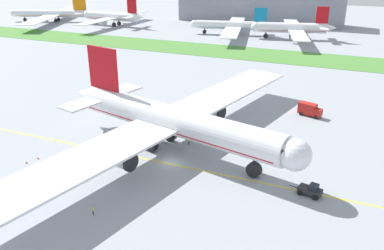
# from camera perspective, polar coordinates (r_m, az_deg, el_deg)

# --- Properties ---
(ground_plane) EXTENTS (600.00, 600.00, 0.00)m
(ground_plane) POSITION_cam_1_polar(r_m,az_deg,el_deg) (78.25, -3.09, -5.41)
(ground_plane) COLOR #9399A0
(ground_plane) RESTS_ON ground
(apron_taxi_line) EXTENTS (280.00, 0.36, 0.01)m
(apron_taxi_line) POSITION_cam_1_polar(r_m,az_deg,el_deg) (77.95, -3.21, -5.53)
(apron_taxi_line) COLOR yellow
(apron_taxi_line) RESTS_ON ground
(grass_median_strip) EXTENTS (320.00, 24.00, 0.10)m
(grass_median_strip) POSITION_cam_1_polar(r_m,az_deg,el_deg) (166.89, 11.88, 9.57)
(grass_median_strip) COLOR #4C8438
(grass_median_strip) RESTS_ON ground
(airliner_foreground) EXTENTS (56.97, 91.50, 18.93)m
(airliner_foreground) POSITION_cam_1_polar(r_m,az_deg,el_deg) (80.95, -2.90, 0.62)
(airliner_foreground) COLOR white
(airliner_foreground) RESTS_ON ground
(pushback_tug) EXTENTS (5.70, 3.02, 2.22)m
(pushback_tug) POSITION_cam_1_polar(r_m,az_deg,el_deg) (70.66, 16.49, -8.84)
(pushback_tug) COLOR #26262B
(pushback_tug) RESTS_ON ground
(ground_crew_wingwalker_port) EXTENTS (0.41, 0.48, 1.55)m
(ground_crew_wingwalker_port) POSITION_cam_1_polar(r_m,az_deg,el_deg) (65.15, -13.91, -11.53)
(ground_crew_wingwalker_port) COLOR black
(ground_crew_wingwalker_port) RESTS_ON ground
(ground_crew_marshaller_front) EXTENTS (0.49, 0.46, 1.65)m
(ground_crew_marshaller_front) POSITION_cam_1_polar(r_m,az_deg,el_deg) (85.09, -0.47, -2.18)
(ground_crew_marshaller_front) COLOR black
(ground_crew_marshaller_front) RESTS_ON ground
(traffic_cone_near_nose) EXTENTS (0.36, 0.36, 0.58)m
(traffic_cone_near_nose) POSITION_cam_1_polar(r_m,az_deg,el_deg) (78.23, -21.14, -6.85)
(traffic_cone_near_nose) COLOR #F2590C
(traffic_cone_near_nose) RESTS_ON ground
(traffic_cone_port_wing) EXTENTS (0.36, 0.36, 0.58)m
(traffic_cone_port_wing) POSITION_cam_1_polar(r_m,az_deg,el_deg) (85.22, -21.04, -4.33)
(traffic_cone_port_wing) COLOR #F2590C
(traffic_cone_port_wing) RESTS_ON ground
(traffic_cone_starboard_wing) EXTENTS (0.36, 0.36, 0.58)m
(traffic_cone_starboard_wing) POSITION_cam_1_polar(r_m,az_deg,el_deg) (84.26, -22.46, -4.87)
(traffic_cone_starboard_wing) COLOR #F2590C
(traffic_cone_starboard_wing) RESTS_ON ground
(service_truck_baggage_loader) EXTENTS (6.18, 3.82, 3.21)m
(service_truck_baggage_loader) POSITION_cam_1_polar(r_m,az_deg,el_deg) (104.49, 16.33, 2.14)
(service_truck_baggage_loader) COLOR #B21E19
(service_truck_baggage_loader) RESTS_ON ground
(parked_airliner_far_left) EXTENTS (48.86, 81.20, 13.82)m
(parked_airliner_far_left) POSITION_cam_1_polar(r_m,az_deg,el_deg) (267.18, -19.22, 14.69)
(parked_airliner_far_left) COLOR white
(parked_airliner_far_left) RESTS_ON ground
(parked_airliner_far_centre) EXTENTS (40.82, 63.42, 15.29)m
(parked_airliner_far_centre) POSITION_cam_1_polar(r_m,az_deg,el_deg) (241.80, -11.14, 14.88)
(parked_airliner_far_centre) COLOR white
(parked_airliner_far_centre) RESTS_ON ground
(parked_airliner_far_right) EXTENTS (41.83, 67.35, 13.58)m
(parked_airliner_far_right) POSITION_cam_1_polar(r_m,az_deg,el_deg) (210.54, 5.68, 13.89)
(parked_airliner_far_right) COLOR white
(parked_airliner_far_right) RESTS_ON ground
(parked_airliner_far_outer) EXTENTS (39.55, 62.00, 15.37)m
(parked_airliner_far_outer) POSITION_cam_1_polar(r_m,az_deg,el_deg) (203.63, 14.16, 13.20)
(parked_airliner_far_outer) COLOR white
(parked_airliner_far_outer) RESTS_ON ground
(terminal_building) EXTENTS (97.08, 20.00, 18.00)m
(terminal_building) POSITION_cam_1_polar(r_m,az_deg,el_deg) (252.58, 9.55, 16.18)
(terminal_building) COLOR gray
(terminal_building) RESTS_ON ground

